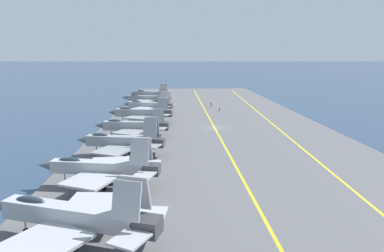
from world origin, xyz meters
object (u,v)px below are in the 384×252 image
at_px(crew_red_vest, 211,104).
at_px(parked_jet_seventh, 147,98).
at_px(parked_jet_fourth, 133,126).
at_px(parked_jet_sixth, 149,105).
at_px(crew_white_vest, 219,108).
at_px(parked_jet_nearest, 72,215).
at_px(parked_jet_eighth, 151,94).
at_px(parked_jet_fifth, 141,113).
at_px(parked_jet_third, 122,141).
at_px(parked_jet_second, 101,167).

bearing_deg(crew_red_vest, parked_jet_seventh, 76.13).
bearing_deg(parked_jet_fourth, crew_red_vest, -26.97).
height_order(parked_jet_sixth, crew_red_vest, parked_jet_sixth).
distance_m(crew_white_vest, crew_red_vest, 7.51).
bearing_deg(parked_jet_nearest, parked_jet_seventh, 0.19).
bearing_deg(parked_jet_sixth, parked_jet_eighth, 2.96).
bearing_deg(parked_jet_eighth, parked_jet_fifth, -179.13).
xyz_separation_m(parked_jet_sixth, parked_jet_seventh, (16.25, 1.75, 0.03)).
relative_size(parked_jet_third, crew_red_vest, 8.77).
height_order(parked_jet_sixth, parked_jet_eighth, parked_jet_sixth).
bearing_deg(parked_jet_third, parked_jet_fourth, -0.68).
height_order(parked_jet_second, parked_jet_eighth, parked_jet_second).
xyz_separation_m(parked_jet_third, crew_red_vest, (53.87, -20.58, -1.57)).
bearing_deg(parked_jet_fourth, parked_jet_seventh, 0.87).
distance_m(parked_jet_second, parked_jet_fourth, 27.85).
bearing_deg(crew_white_vest, parked_jet_third, 154.35).
distance_m(parked_jet_second, parked_jet_seventh, 73.18).
distance_m(parked_jet_sixth, crew_red_vest, 22.34).
xyz_separation_m(parked_jet_third, crew_white_vest, (46.58, -22.37, -1.55)).
relative_size(parked_jet_nearest, parked_jet_third, 1.14).
height_order(parked_jet_fourth, parked_jet_fifth, parked_jet_fifth).
bearing_deg(parked_jet_nearest, parked_jet_fifth, -0.61).
relative_size(parked_jet_nearest, parked_jet_fifth, 1.06).
relative_size(parked_jet_third, crew_white_vest, 8.66).
height_order(parked_jet_seventh, crew_white_vest, parked_jet_seventh).
height_order(parked_jet_third, parked_jet_fourth, parked_jet_third).
relative_size(parked_jet_eighth, crew_white_vest, 8.83).
distance_m(parked_jet_nearest, parked_jet_third, 27.29).
height_order(parked_jet_nearest, parked_jet_second, parked_jet_nearest).
xyz_separation_m(parked_jet_fourth, crew_white_vest, (32.83, -22.20, -1.35)).
height_order(parked_jet_eighth, crew_white_vest, parked_jet_eighth).
relative_size(parked_jet_nearest, parked_jet_seventh, 1.01).
xyz_separation_m(parked_jet_third, parked_jet_eighth, (72.27, 0.30, 0.05)).
height_order(parked_jet_fourth, crew_white_vest, parked_jet_fourth).
relative_size(parked_jet_third, parked_jet_sixth, 0.99).
bearing_deg(parked_jet_nearest, parked_jet_eighth, 0.04).
xyz_separation_m(parked_jet_second, crew_white_vest, (60.68, -22.87, -1.71)).
relative_size(parked_jet_nearest, parked_jet_fourth, 1.12).
relative_size(parked_jet_sixth, crew_red_vest, 8.88).
height_order(parked_jet_nearest, parked_jet_third, parked_jet_nearest).
distance_m(parked_jet_eighth, crew_white_vest, 34.30).
bearing_deg(parked_jet_sixth, parked_jet_seventh, 6.13).
distance_m(parked_jet_third, parked_jet_sixth, 42.85).
bearing_deg(parked_jet_nearest, parked_jet_fourth, -0.56).
bearing_deg(parked_jet_sixth, parked_jet_second, 178.26).
height_order(parked_jet_second, parked_jet_sixth, parked_jet_second).
distance_m(parked_jet_fourth, parked_jet_seventh, 45.34).
bearing_deg(parked_jet_fourth, crew_white_vest, -34.07).
xyz_separation_m(parked_jet_fourth, crew_red_vest, (40.12, -20.41, -1.36)).
distance_m(parked_jet_third, parked_jet_eighth, 72.27).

